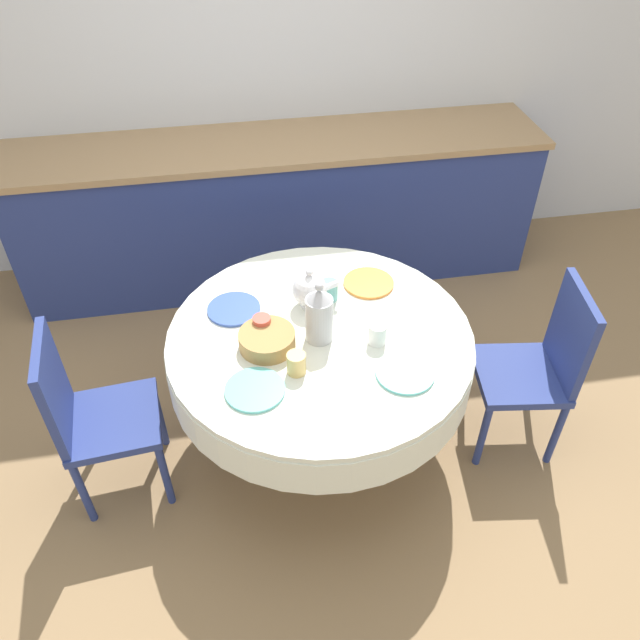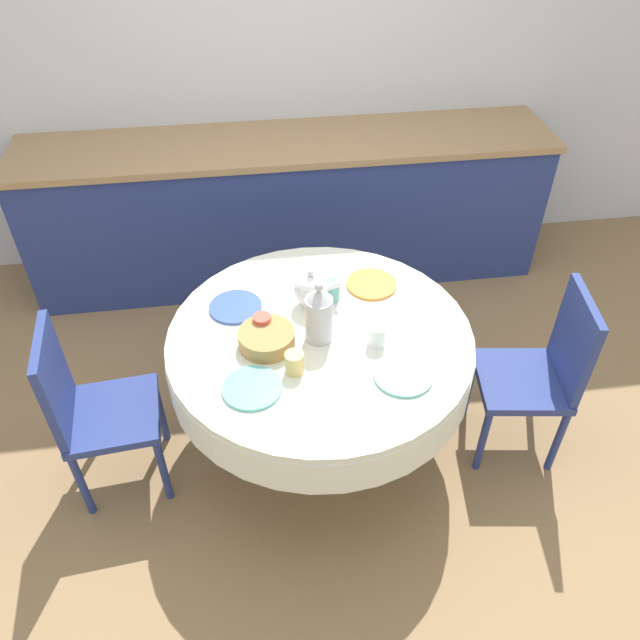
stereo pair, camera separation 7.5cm
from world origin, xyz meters
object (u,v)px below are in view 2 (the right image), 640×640
object	(u,v)px
chair_left	(541,369)
teapot	(312,290)
coffee_carafe	(319,315)
chair_right	(91,406)

from	to	relation	value
chair_left	teapot	distance (m)	1.12
chair_left	coffee_carafe	distance (m)	1.08
chair_right	coffee_carafe	xyz separation A→B (m)	(1.01, 0.07, 0.35)
coffee_carafe	teapot	bearing A→B (deg)	90.73
chair_left	chair_right	bearing A→B (deg)	96.60
teapot	chair_right	bearing A→B (deg)	-163.77
chair_right	teapot	xyz separation A→B (m)	(1.01, 0.29, 0.31)
coffee_carafe	chair_left	bearing A→B (deg)	-6.69
coffee_carafe	chair_right	bearing A→B (deg)	-176.21
chair_right	coffee_carafe	world-z (taller)	coffee_carafe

